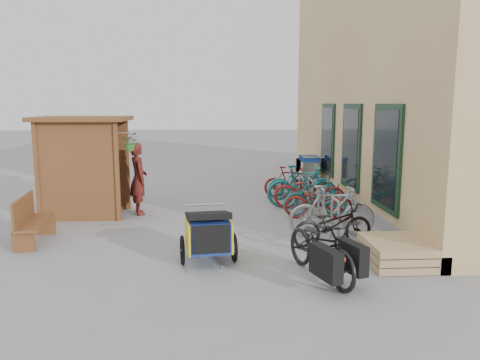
{
  "coord_description": "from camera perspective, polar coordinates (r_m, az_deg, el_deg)",
  "views": [
    {
      "loc": [
        -0.09,
        -8.89,
        2.71
      ],
      "look_at": [
        0.5,
        1.5,
        1.0
      ],
      "focal_mm": 35.0,
      "sensor_mm": 36.0,
      "label": 1
    }
  ],
  "objects": [
    {
      "name": "child_trailer",
      "position": [
        8.07,
        -3.89,
        -6.37
      ],
      "size": [
        1.01,
        1.65,
        0.95
      ],
      "rotation": [
        0.0,
        0.0,
        0.13
      ],
      "color": "#1C369C",
      "rests_on": "ground"
    },
    {
      "name": "bike_3",
      "position": [
        11.39,
        9.19,
        -2.13
      ],
      "size": [
        1.57,
        0.48,
        0.94
      ],
      "primitive_type": "imported",
      "rotation": [
        0.0,
        0.0,
        1.59
      ],
      "color": "#1D7276",
      "rests_on": "ground"
    },
    {
      "name": "cargo_bike",
      "position": [
        7.43,
        9.99,
        -8.16
      ],
      "size": [
        1.22,
        2.0,
        0.99
      ],
      "rotation": [
        0.0,
        0.0,
        0.32
      ],
      "color": "black",
      "rests_on": "ground"
    },
    {
      "name": "ground",
      "position": [
        9.29,
        -2.58,
        -7.63
      ],
      "size": [
        80.0,
        80.0,
        0.0
      ],
      "primitive_type": "plane",
      "color": "gray"
    },
    {
      "name": "bike_2",
      "position": [
        11.12,
        9.59,
        -2.66
      ],
      "size": [
        1.71,
        1.05,
        0.85
      ],
      "primitive_type": "imported",
      "rotation": [
        0.0,
        0.0,
        1.25
      ],
      "color": "maroon",
      "rests_on": "ground"
    },
    {
      "name": "bike_0",
      "position": [
        9.1,
        11.23,
        -5.36
      ],
      "size": [
        1.72,
        0.94,
        0.86
      ],
      "primitive_type": "imported",
      "rotation": [
        0.0,
        0.0,
        1.81
      ],
      "color": "black",
      "rests_on": "ground"
    },
    {
      "name": "bike_7",
      "position": [
        13.62,
        6.15,
        -0.25
      ],
      "size": [
        1.54,
        0.55,
        0.91
      ],
      "primitive_type": "imported",
      "rotation": [
        0.0,
        0.0,
        1.49
      ],
      "color": "maroon",
      "rests_on": "ground"
    },
    {
      "name": "bike_4",
      "position": [
        12.16,
        8.48,
        -1.34
      ],
      "size": [
        1.93,
        1.07,
        0.96
      ],
      "primitive_type": "imported",
      "rotation": [
        0.0,
        0.0,
        1.32
      ],
      "color": "maroon",
      "rests_on": "ground"
    },
    {
      "name": "bike_5",
      "position": [
        12.39,
        7.6,
        -0.75
      ],
      "size": [
        1.87,
        0.55,
        1.12
      ],
      "primitive_type": "imported",
      "rotation": [
        0.0,
        0.0,
        1.55
      ],
      "color": "#1D7276",
      "rests_on": "ground"
    },
    {
      "name": "bike_6",
      "position": [
        13.33,
        7.42,
        -0.36
      ],
      "size": [
        1.88,
        0.75,
        0.97
      ],
      "primitive_type": "imported",
      "rotation": [
        0.0,
        0.0,
        1.51
      ],
      "color": "#1D7276",
      "rests_on": "ground"
    },
    {
      "name": "shopping_carts",
      "position": [
        15.7,
        8.13,
        1.55
      ],
      "size": [
        0.58,
        1.62,
        1.05
      ],
      "color": "silver",
      "rests_on": "ground"
    },
    {
      "name": "kiosk",
      "position": [
        11.85,
        -18.87,
        3.23
      ],
      "size": [
        2.49,
        1.65,
        2.4
      ],
      "color": "brown",
      "rests_on": "ground"
    },
    {
      "name": "bike_rack",
      "position": [
        11.74,
        8.55,
        -1.54
      ],
      "size": [
        0.05,
        5.35,
        0.86
      ],
      "color": "#A5A8AD",
      "rests_on": "ground"
    },
    {
      "name": "pallet_stack",
      "position": [
        8.48,
        18.5,
        -8.31
      ],
      "size": [
        1.0,
        1.2,
        0.4
      ],
      "color": "tan",
      "rests_on": "ground"
    },
    {
      "name": "bike_1",
      "position": [
        9.74,
        11.16,
        -3.74
      ],
      "size": [
        1.79,
        0.53,
        1.07
      ],
      "primitive_type": "imported",
      "rotation": [
        0.0,
        0.0,
        1.56
      ],
      "color": "#9E9DA2",
      "rests_on": "ground"
    },
    {
      "name": "building",
      "position": [
        14.94,
        23.4,
        11.59
      ],
      "size": [
        6.07,
        13.0,
        7.0
      ],
      "color": "#D6B77B",
      "rests_on": "ground"
    },
    {
      "name": "bench",
      "position": [
        10.02,
        -24.2,
        -4.41
      ],
      "size": [
        0.62,
        1.5,
        0.92
      ],
      "rotation": [
        0.0,
        0.0,
        0.12
      ],
      "color": "brown",
      "rests_on": "ground"
    },
    {
      "name": "person_kiosk",
      "position": [
        11.73,
        -12.28,
        0.17
      ],
      "size": [
        0.61,
        0.75,
        1.77
      ],
      "primitive_type": "imported",
      "rotation": [
        0.0,
        0.0,
        1.9
      ],
      "color": "maroon",
      "rests_on": "ground"
    }
  ]
}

